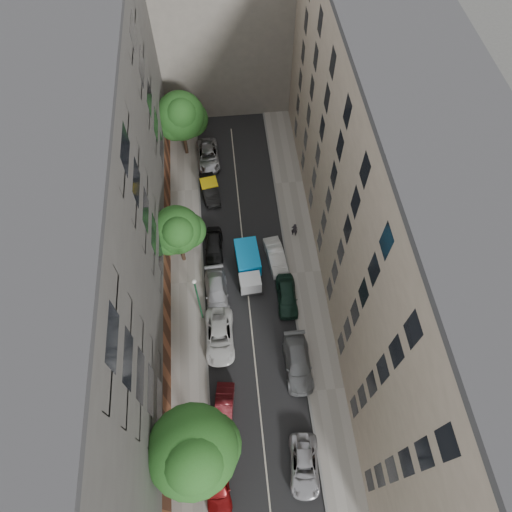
{
  "coord_description": "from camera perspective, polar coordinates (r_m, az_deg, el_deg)",
  "views": [
    {
      "loc": [
        -1.17,
        -20.46,
        37.24
      ],
      "look_at": [
        0.76,
        -1.36,
        6.0
      ],
      "focal_mm": 32.0,
      "sensor_mm": 36.0,
      "label": 1
    }
  ],
  "objects": [
    {
      "name": "lamp_post",
      "position": [
        37.11,
        -7.32,
        -5.0
      ],
      "size": [
        0.36,
        0.36,
        6.8
      ],
      "color": "#1A5B34",
      "rests_on": "sidewalk_left"
    },
    {
      "name": "car_left_4",
      "position": [
        43.66,
        -5.29,
        1.27
      ],
      "size": [
        1.84,
        4.26,
        1.43
      ],
      "primitive_type": "imported",
      "rotation": [
        0.0,
        0.0,
        -0.03
      ],
      "color": "black",
      "rests_on": "ground"
    },
    {
      "name": "car_right_2",
      "position": [
        40.89,
        3.88,
        -5.02
      ],
      "size": [
        1.88,
        4.41,
        1.49
      ],
      "primitive_type": "imported",
      "rotation": [
        0.0,
        0.0,
        -0.03
      ],
      "color": "black",
      "rests_on": "ground"
    },
    {
      "name": "tree_far",
      "position": [
        48.97,
        -9.28,
        16.7
      ],
      "size": [
        5.25,
        4.97,
        7.71
      ],
      "color": "#382619",
      "rests_on": "sidewalk_left"
    },
    {
      "name": "car_left_1",
      "position": [
        37.65,
        -4.01,
        -18.43
      ],
      "size": [
        1.94,
        4.14,
        1.31
      ],
      "primitive_type": "imported",
      "rotation": [
        0.0,
        0.0,
        -0.14
      ],
      "color": "#4B0F13",
      "rests_on": "ground"
    },
    {
      "name": "tree_near",
      "position": [
        30.82,
        -7.69,
        -23.2
      ],
      "size": [
        5.9,
        5.72,
        10.14
      ],
      "color": "#382619",
      "rests_on": "sidewalk_left"
    },
    {
      "name": "car_right_0",
      "position": [
        37.04,
        6.05,
        -24.63
      ],
      "size": [
        2.58,
        4.79,
        1.28
      ],
      "primitive_type": "imported",
      "rotation": [
        0.0,
        0.0,
        -0.1
      ],
      "color": "#B0AFB4",
      "rests_on": "ground"
    },
    {
      "name": "car_left_0",
      "position": [
        36.74,
        -4.83,
        -26.48
      ],
      "size": [
        1.95,
        4.48,
        1.5
      ],
      "primitive_type": "imported",
      "rotation": [
        0.0,
        0.0,
        0.04
      ],
      "color": "maroon",
      "rests_on": "ground"
    },
    {
      "name": "car_left_6",
      "position": [
        51.07,
        -5.99,
        12.37
      ],
      "size": [
        2.51,
        5.1,
        1.39
      ],
      "primitive_type": "imported",
      "rotation": [
        0.0,
        0.0,
        0.04
      ],
      "color": "#B5B5BA",
      "rests_on": "ground"
    },
    {
      "name": "road_surface",
      "position": [
        42.5,
        -1.21,
        -2.76
      ],
      "size": [
        8.0,
        44.0,
        0.02
      ],
      "primitive_type": "cube",
      "color": "black",
      "rests_on": "ground"
    },
    {
      "name": "car_left_3",
      "position": [
        41.11,
        -4.92,
        -4.59
      ],
      "size": [
        2.24,
        5.11,
        1.46
      ],
      "primitive_type": "imported",
      "rotation": [
        0.0,
        0.0,
        0.04
      ],
      "color": "#B5B5BA",
      "rests_on": "ground"
    },
    {
      "name": "sidewalk_right",
      "position": [
        42.95,
        6.12,
        -2.06
      ],
      "size": [
        3.0,
        44.0,
        0.15
      ],
      "primitive_type": "cube",
      "color": "gray",
      "rests_on": "ground"
    },
    {
      "name": "building_right",
      "position": [
        36.18,
        16.24,
        6.55
      ],
      "size": [
        8.0,
        44.0,
        20.0
      ],
      "primitive_type": "cube",
      "color": "tan",
      "rests_on": "ground"
    },
    {
      "name": "tarp_truck",
      "position": [
        41.69,
        -0.96,
        -1.19
      ],
      "size": [
        2.28,
        5.15,
        2.33
      ],
      "rotation": [
        0.0,
        0.0,
        0.07
      ],
      "color": "black",
      "rests_on": "ground"
    },
    {
      "name": "building_left",
      "position": [
        35.46,
        -19.55,
        3.62
      ],
      "size": [
        8.0,
        44.0,
        20.0
      ],
      "primitive_type": "cube",
      "color": "#494744",
      "rests_on": "ground"
    },
    {
      "name": "ground",
      "position": [
        42.51,
        -1.21,
        -2.77
      ],
      "size": [
        120.0,
        120.0,
        0.0
      ],
      "primitive_type": "plane",
      "color": "#4C4C49",
      "rests_on": "ground"
    },
    {
      "name": "sidewalk_left",
      "position": [
        42.65,
        -8.6,
        -3.34
      ],
      "size": [
        3.0,
        44.0,
        0.15
      ],
      "primitive_type": "cube",
      "color": "gray",
      "rests_on": "ground"
    },
    {
      "name": "pedestrian",
      "position": [
        44.34,
        4.83,
        3.31
      ],
      "size": [
        0.72,
        0.58,
        1.7
      ],
      "primitive_type": "imported",
      "rotation": [
        0.0,
        0.0,
        2.83
      ],
      "color": "black",
      "rests_on": "sidewalk_right"
    },
    {
      "name": "car_right_3",
      "position": [
        42.87,
        2.49,
        -0.1
      ],
      "size": [
        2.07,
        4.47,
        1.42
      ],
      "primitive_type": "imported",
      "rotation": [
        0.0,
        0.0,
        0.14
      ],
      "color": "silver",
      "rests_on": "ground"
    },
    {
      "name": "building_endcap",
      "position": [
        56.1,
        -4.3,
        28.07
      ],
      "size": [
        18.0,
        12.0,
        18.0
      ],
      "primitive_type": "cube",
      "color": "gray",
      "rests_on": "ground"
    },
    {
      "name": "tree_mid",
      "position": [
        39.95,
        -9.73,
        3.02
      ],
      "size": [
        4.71,
        4.33,
        7.09
      ],
      "color": "#382619",
      "rests_on": "sidewalk_left"
    },
    {
      "name": "car_left_5",
      "position": [
        47.82,
        -5.8,
        8.25
      ],
      "size": [
        2.16,
        4.5,
        1.42
      ],
      "primitive_type": "imported",
      "rotation": [
        0.0,
        0.0,
        0.16
      ],
      "color": "black",
      "rests_on": "ground"
    },
    {
      "name": "car_right_1",
      "position": [
        38.58,
        5.27,
        -13.21
      ],
      "size": [
        2.17,
        5.23,
        1.51
      ],
      "primitive_type": "imported",
      "rotation": [
        0.0,
        0.0,
        -0.01
      ],
      "color": "gray",
      "rests_on": "ground"
    },
    {
      "name": "car_left_2",
      "position": [
        39.38,
        -4.58,
        -9.98
      ],
      "size": [
        2.53,
        5.29,
        1.46
      ],
      "primitive_type": "imported",
      "rotation": [
        0.0,
        0.0,
        -0.02
      ],
      "color": "silver",
      "rests_on": "ground"
    }
  ]
}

